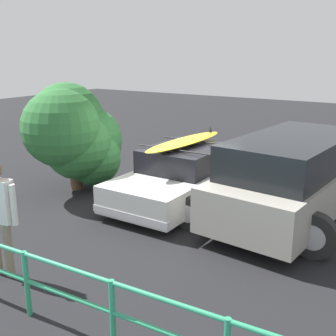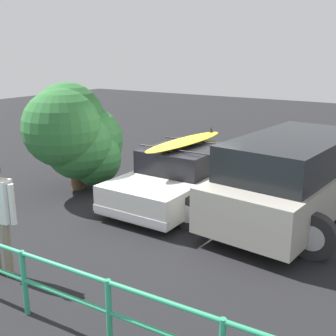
# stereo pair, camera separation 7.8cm
# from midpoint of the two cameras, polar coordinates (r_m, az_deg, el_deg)

# --- Properties ---
(ground_plane) EXTENTS (44.00, 44.00, 0.02)m
(ground_plane) POSITION_cam_midpoint_polar(r_m,az_deg,el_deg) (9.94, 0.67, -4.34)
(ground_plane) COLOR black
(ground_plane) RESTS_ON ground
(sedan_car) EXTENTS (2.48, 4.02, 1.55)m
(sedan_car) POSITION_cam_midpoint_polar(r_m,az_deg,el_deg) (9.66, 2.31, -1.05)
(sedan_car) COLOR silver
(sedan_car) RESTS_ON ground
(suv_car) EXTENTS (2.96, 4.76, 1.76)m
(suv_car) POSITION_cam_midpoint_polar(r_m,az_deg,el_deg) (8.84, 16.78, -1.27)
(suv_car) COLOR #9E998E
(suv_car) RESTS_ON ground
(bush_near_left) EXTENTS (2.40, 2.83, 2.65)m
(bush_near_left) POSITION_cam_midpoint_polar(r_m,az_deg,el_deg) (10.56, -12.12, 4.34)
(bush_near_left) COLOR brown
(bush_near_left) RESTS_ON ground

